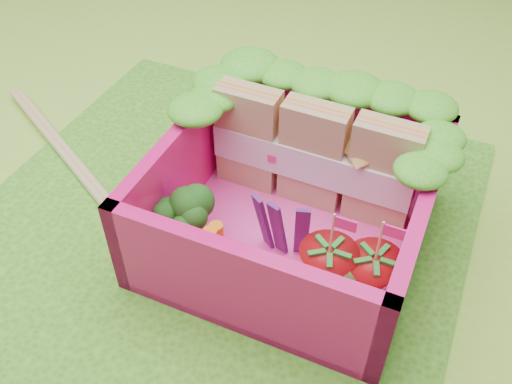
{
  "coord_description": "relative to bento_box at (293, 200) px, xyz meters",
  "views": [
    {
      "loc": [
        1.06,
        -1.88,
        2.29
      ],
      "look_at": [
        0.2,
        0.05,
        0.28
      ],
      "focal_mm": 40.0,
      "sensor_mm": 36.0,
      "label": 1
    }
  ],
  "objects": [
    {
      "name": "strawberry_right",
      "position": [
        0.48,
        -0.25,
        -0.08
      ],
      "size": [
        0.27,
        0.27,
        0.51
      ],
      "color": "#B7190B",
      "rests_on": "bento_floor"
    },
    {
      "name": "bento_floor",
      "position": [
        0.0,
        0.0,
        -0.25
      ],
      "size": [
        1.3,
        1.3,
        0.05
      ],
      "primitive_type": "cube",
      "color": "#FF41AB",
      "rests_on": "placemat"
    },
    {
      "name": "placemat",
      "position": [
        -0.4,
        -0.05,
        -0.29
      ],
      "size": [
        2.6,
        2.6,
        0.03
      ],
      "primitive_type": "cube",
      "color": "#4A9321",
      "rests_on": "ground"
    },
    {
      "name": "bento_box",
      "position": [
        0.0,
        0.0,
        0.0
      ],
      "size": [
        1.3,
        1.3,
        0.55
      ],
      "color": "#EE1471",
      "rests_on": "placemat"
    },
    {
      "name": "ground",
      "position": [
        -0.4,
        -0.05,
        -0.31
      ],
      "size": [
        14.0,
        14.0,
        0.0
      ],
      "primitive_type": "plane",
      "color": "#A0D03A",
      "rests_on": "ground"
    },
    {
      "name": "purple_wedges",
      "position": [
        0.0,
        -0.17,
        -0.04
      ],
      "size": [
        0.27,
        0.07,
        0.38
      ],
      "color": "#451B5F",
      "rests_on": "bento_floor"
    },
    {
      "name": "carrot_sticks",
      "position": [
        -0.27,
        -0.34,
        -0.11
      ],
      "size": [
        0.08,
        0.12,
        0.24
      ],
      "color": "orange",
      "rests_on": "bento_floor"
    },
    {
      "name": "strawberry_left",
      "position": [
        0.29,
        -0.29,
        -0.08
      ],
      "size": [
        0.27,
        0.27,
        0.51
      ],
      "color": "#B7190B",
      "rests_on": "bento_floor"
    },
    {
      "name": "chopsticks",
      "position": [
        -1.3,
        -0.05,
        -0.25
      ],
      "size": [
        1.94,
        1.07,
        0.04
      ],
      "color": "#DDAE79",
      "rests_on": "placemat"
    },
    {
      "name": "snap_peas",
      "position": [
        0.5,
        -0.16,
        -0.2
      ],
      "size": [
        0.31,
        0.46,
        0.05
      ],
      "color": "#5EC03C",
      "rests_on": "bento_floor"
    },
    {
      "name": "broccoli",
      "position": [
        -0.47,
        -0.3,
        -0.04
      ],
      "size": [
        0.34,
        0.34,
        0.27
      ],
      "color": "#538C44",
      "rests_on": "bento_floor"
    },
    {
      "name": "sandwich_stack",
      "position": [
        0.01,
        0.28,
        0.07
      ],
      "size": [
        1.09,
        0.19,
        0.6
      ],
      "color": "tan",
      "rests_on": "bento_floor"
    },
    {
      "name": "lettuce_ruffle",
      "position": [
        -0.0,
        0.44,
        0.33
      ],
      "size": [
        1.43,
        0.77,
        0.11
      ],
      "color": "#36961B",
      "rests_on": "bento_box"
    }
  ]
}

